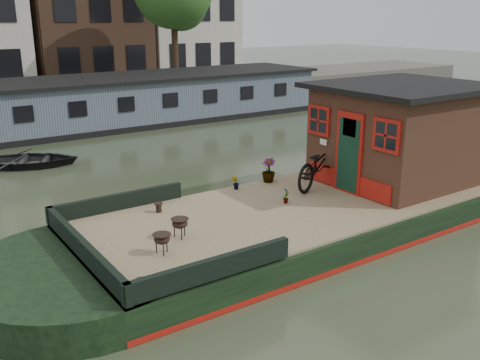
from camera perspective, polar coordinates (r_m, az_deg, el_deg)
ground at (r=12.82m, az=9.81°, el=-4.35°), size 120.00×120.00×0.00m
houseboat_hull at (r=11.88m, az=5.23°, el=-4.51°), size 14.01×4.02×0.60m
houseboat_deck at (r=12.60m, az=9.95°, el=-1.71°), size 11.80×3.80×0.05m
bow_bulwark at (r=9.86m, az=-11.75°, el=-5.99°), size 3.00×4.00×0.35m
cabin at (r=13.86m, az=16.75°, el=4.91°), size 4.00×3.50×2.42m
bicycle at (r=13.08m, az=8.43°, el=1.74°), size 2.25×1.47×1.12m
potted_plant_a at (r=11.86m, az=4.93°, el=-1.62°), size 0.24×0.23×0.38m
potted_plant_b at (r=12.78m, az=-0.50°, el=-0.31°), size 0.23×0.22×0.32m
potted_plant_d at (r=13.34m, az=3.07°, el=1.05°), size 0.46×0.46×0.60m
potted_plant_e at (r=9.46m, az=3.88°, el=-6.84°), size 0.17×0.19×0.30m
brazier_front at (r=9.46m, az=-8.31°, el=-6.75°), size 0.46×0.46×0.37m
brazier_rear at (r=10.07m, az=-6.42°, el=-5.12°), size 0.46×0.46×0.38m
bollard_port at (r=11.44m, az=-8.67°, el=-2.92°), size 0.18×0.18×0.21m
bollard_stbd at (r=8.28m, az=-10.44°, el=-11.07°), size 0.20×0.20×0.22m
dinghy at (r=18.46m, az=-21.71°, el=2.38°), size 3.80×3.40×0.65m
far_houseboat at (r=24.26m, az=-13.86°, el=7.93°), size 20.40×4.40×2.11m
quay at (r=30.44m, az=-18.27°, el=8.36°), size 60.00×6.00×0.90m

